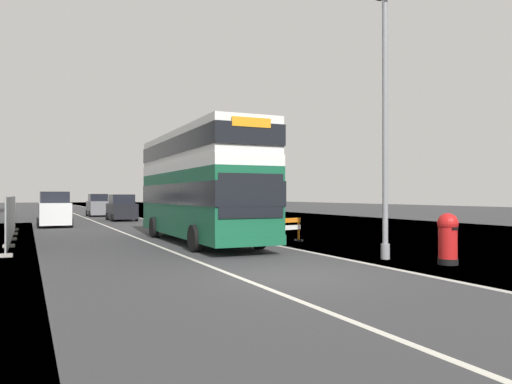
{
  "coord_description": "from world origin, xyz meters",
  "views": [
    {
      "loc": [
        -6.03,
        -10.98,
        2.08
      ],
      "look_at": [
        2.08,
        6.29,
        2.2
      ],
      "focal_mm": 34.28,
      "sensor_mm": 36.0,
      "label": 1
    }
  ],
  "objects": [
    {
      "name": "construction_site_fence",
      "position": [
        -6.68,
        14.17,
        0.98
      ],
      "size": [
        0.44,
        13.8,
        2.05
      ],
      "color": "#A8AAAD",
      "rests_on": "ground"
    },
    {
      "name": "ground",
      "position": [
        0.64,
        0.14,
        -0.05
      ],
      "size": [
        140.0,
        280.0,
        0.1
      ],
      "color": "#38383A"
    },
    {
      "name": "red_pillar_postbox",
      "position": [
        5.36,
        -0.22,
        0.84
      ],
      "size": [
        0.61,
        0.61,
        1.54
      ],
      "color": "black",
      "rests_on": "ground"
    },
    {
      "name": "car_receding_mid",
      "position": [
        0.99,
        29.87,
        1.0
      ],
      "size": [
        2.09,
        4.26,
        2.13
      ],
      "color": "black",
      "rests_on": "ground"
    },
    {
      "name": "double_decker_bus",
      "position": [
        0.85,
        9.61,
        2.57
      ],
      "size": [
        2.98,
        11.6,
        4.82
      ],
      "color": "#145638",
      "rests_on": "ground"
    },
    {
      "name": "car_oncoming_near",
      "position": [
        -4.4,
        23.65,
        1.08
      ],
      "size": [
        2.09,
        3.98,
        2.31
      ],
      "color": "silver",
      "rests_on": "ground"
    },
    {
      "name": "lamppost_foreground",
      "position": [
        4.49,
        1.56,
        4.13
      ],
      "size": [
        0.29,
        0.7,
        8.73
      ],
      "color": "gray",
      "rests_on": "ground"
    },
    {
      "name": "roadworks_barrier",
      "position": [
        4.32,
        7.96,
        0.66
      ],
      "size": [
        1.79,
        0.88,
        1.06
      ],
      "color": "orange",
      "rests_on": "ground"
    },
    {
      "name": "car_receding_far",
      "position": [
        0.29,
        39.05,
        1.03
      ],
      "size": [
        1.98,
        3.95,
        2.2
      ],
      "color": "slate",
      "rests_on": "ground"
    }
  ]
}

